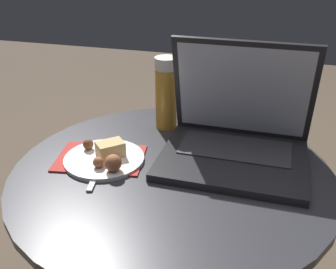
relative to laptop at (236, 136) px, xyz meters
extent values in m
cylinder|color=#9E9EA3|center=(-0.12, -0.10, -0.34)|extent=(0.06, 0.06, 0.53)
cylinder|color=#2D2D33|center=(-0.12, -0.10, -0.06)|extent=(0.71, 0.71, 0.02)
cube|color=#B7332D|center=(-0.30, -0.10, -0.05)|extent=(0.22, 0.17, 0.00)
cube|color=#232326|center=(0.00, -0.03, -0.04)|extent=(0.33, 0.26, 0.02)
cube|color=#333338|center=(0.00, 0.01, -0.03)|extent=(0.25, 0.12, 0.00)
cube|color=#232326|center=(0.00, 0.06, 0.09)|extent=(0.32, 0.08, 0.25)
cube|color=silver|center=(0.00, 0.06, 0.09)|extent=(0.30, 0.06, 0.22)
cylinder|color=gold|center=(-0.20, 0.11, 0.03)|extent=(0.06, 0.06, 0.16)
cylinder|color=white|center=(-0.20, 0.11, 0.12)|extent=(0.06, 0.06, 0.03)
cylinder|color=white|center=(-0.28, -0.10, -0.05)|extent=(0.18, 0.18, 0.01)
cube|color=#DBB775|center=(-0.27, -0.09, -0.03)|extent=(0.07, 0.07, 0.03)
sphere|color=brown|center=(-0.34, -0.08, -0.03)|extent=(0.03, 0.03, 0.03)
sphere|color=#9E5B38|center=(-0.24, -0.15, -0.03)|extent=(0.04, 0.04, 0.04)
sphere|color=#9E5B38|center=(-0.28, -0.15, -0.03)|extent=(0.02, 0.02, 0.02)
cube|color=#B2B2B7|center=(-0.27, -0.17, -0.05)|extent=(0.03, 0.11, 0.00)
cube|color=#B2B2B7|center=(-0.29, -0.09, -0.05)|extent=(0.03, 0.05, 0.00)
camera|label=1|loc=(0.07, -0.81, 0.40)|focal=42.00mm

